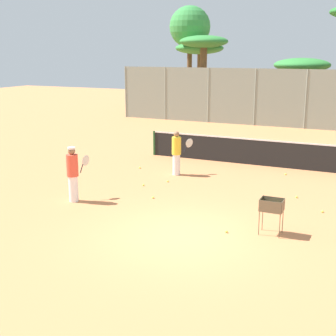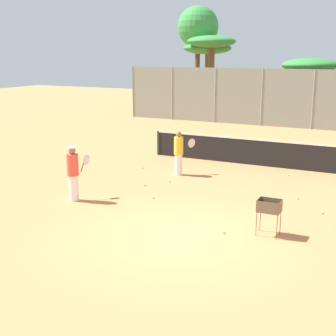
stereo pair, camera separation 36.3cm
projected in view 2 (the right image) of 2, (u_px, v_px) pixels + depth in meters
The scene contains 19 objects.
ground_plane at pixel (179, 236), 11.59m from camera, with size 80.00×80.00×0.00m, color #D37F4C.
tennis_net at pixel (266, 153), 18.45m from camera, with size 9.71×0.10×1.07m.
back_fence at pixel (313, 100), 27.07m from camera, with size 24.30×0.08×3.46m.
tree_1 at pixel (207, 49), 34.24m from camera, with size 3.54×3.54×5.12m.
tree_3 at pixel (198, 28), 35.20m from camera, with size 3.10×3.10×7.80m.
tree_4 at pixel (310, 66), 30.35m from camera, with size 3.65×3.65×4.04m.
tree_5 at pixel (211, 46), 32.58m from camera, with size 3.40×3.40×5.54m.
player_white_outfit at pixel (179, 153), 17.11m from camera, with size 0.65×0.73×1.63m.
player_red_cap at pixel (73, 173), 14.12m from camera, with size 0.37×0.88×1.68m.
ball_cart at pixel (269, 209), 11.46m from camera, with size 0.56×0.41×0.92m.
tennis_ball_0 at pixel (143, 168), 18.25m from camera, with size 0.07×0.07×0.07m, color #D1E54C.
tennis_ball_1 at pixel (298, 198), 14.45m from camera, with size 0.07×0.07×0.07m, color #D1E54C.
tennis_ball_2 at pixel (224, 232), 11.72m from camera, with size 0.07×0.07×0.07m, color #D1E54C.
tennis_ball_3 at pixel (169, 181), 16.32m from camera, with size 0.07×0.07×0.07m, color #D1E54C.
tennis_ball_4 at pixel (288, 175), 17.16m from camera, with size 0.07×0.07×0.07m, color #D1E54C.
tennis_ball_5 at pixel (153, 197), 14.52m from camera, with size 0.07×0.07×0.07m, color #D1E54C.
tennis_ball_6 at pixel (145, 185), 15.88m from camera, with size 0.07×0.07×0.07m, color #D1E54C.
tennis_ball_7 at pixel (322, 213), 13.13m from camera, with size 0.07×0.07×0.07m, color #D1E54C.
parked_car at pixel (312, 112), 30.06m from camera, with size 4.20×1.70×1.60m.
Camera 2 is at (4.56, -9.83, 4.43)m, focal length 50.00 mm.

